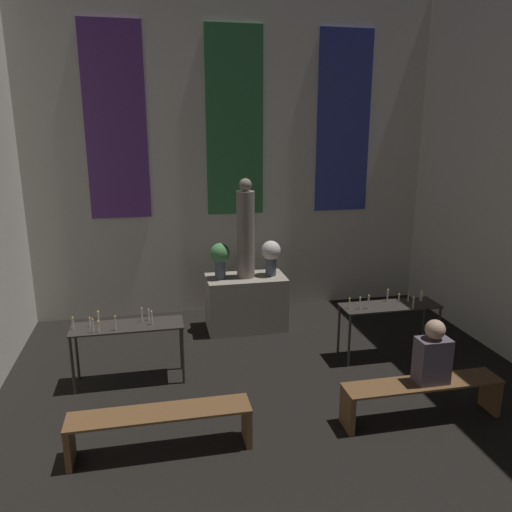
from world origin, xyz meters
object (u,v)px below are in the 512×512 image
candle_rack_right (390,311)px  person_seated (433,355)px  statue (246,232)px  pew_back_right (422,393)px  altar (246,302)px  flower_vase_right (271,254)px  pew_back_left (161,423)px  candle_rack_left (127,332)px  flower_vase_left (220,257)px

candle_rack_right → person_seated: bearing=-99.8°
statue → pew_back_right: statue is taller
altar → flower_vase_right: (0.41, 0.00, 0.79)m
flower_vase_right → person_seated: 3.24m
statue → candle_rack_right: bearing=-38.6°
altar → statue: (0.00, -0.00, 1.18)m
pew_back_left → altar: bearing=64.3°
candle_rack_left → person_seated: bearing=-25.2°
flower_vase_left → candle_rack_left: bearing=-134.1°
person_seated → flower_vase_left: bearing=122.9°
pew_back_left → person_seated: size_ratio=2.49×
candle_rack_left → pew_back_right: (3.25, -1.57, -0.35)m
pew_back_left → pew_back_right: same height
altar → person_seated: person_seated is taller
flower_vase_right → candle_rack_left: size_ratio=0.41×
pew_back_left → candle_rack_right: bearing=25.8°
flower_vase_right → pew_back_left: 3.65m
flower_vase_left → pew_back_left: size_ratio=0.31×
statue → flower_vase_right: size_ratio=2.75×
pew_back_left → pew_back_right: (2.89, 0.00, 0.00)m
candle_rack_left → statue: bearing=38.5°
person_seated → candle_rack_left: bearing=154.8°
pew_back_left → pew_back_right: 2.89m
flower_vase_right → pew_back_right: 3.31m
flower_vase_left → pew_back_right: (1.86, -3.01, -0.90)m
flower_vase_right → candle_rack_left: flower_vase_right is taller
altar → pew_back_right: 3.34m
flower_vase_right → flower_vase_left: bearing=180.0°
statue → pew_back_right: 3.58m
candle_rack_left → flower_vase_right: bearing=32.9°
flower_vase_right → person_seated: bearing=-69.6°
flower_vase_right → altar: bearing=180.0°
flower_vase_right → candle_rack_left: bearing=-147.1°
pew_back_left → candle_rack_left: bearing=103.1°
statue → flower_vase_left: statue is taller
candle_rack_right → person_seated: 1.60m
candle_rack_right → flower_vase_right: bearing=134.0°
flower_vase_left → pew_back_right: bearing=-58.3°
person_seated → statue: bearing=117.0°
altar → flower_vase_right: size_ratio=2.21×
candle_rack_right → person_seated: size_ratio=1.91×
statue → pew_back_left: (-1.44, -3.01, -1.29)m
candle_rack_right → person_seated: (-0.27, -1.57, 0.10)m
altar → person_seated: 3.39m
candle_rack_left → pew_back_left: candle_rack_left is taller
pew_back_right → altar: bearing=115.7°
pew_back_left → statue: bearing=64.3°
altar → flower_vase_right: flower_vase_right is taller
candle_rack_right → pew_back_left: bearing=-154.2°
statue → candle_rack_right: statue is taller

